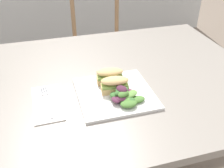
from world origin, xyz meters
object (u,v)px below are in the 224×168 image
dining_table (100,102)px  sandwich_half_back (110,75)px  plate_lunch (115,93)px  chair_wooden_far (100,46)px  fork_on_napkin (46,99)px  sandwich_half_front (115,84)px

dining_table → sandwich_half_back: size_ratio=12.25×
plate_lunch → chair_wooden_far: bearing=79.6°
chair_wooden_far → sandwich_half_back: (-0.19, -0.96, 0.33)m
chair_wooden_far → fork_on_napkin: chair_wooden_far is taller
sandwich_half_front → sandwich_half_back: (-0.00, 0.06, 0.00)m
chair_wooden_far → sandwich_half_front: 1.09m
fork_on_napkin → sandwich_half_front: bearing=-4.6°
dining_table → chair_wooden_far: 0.95m
dining_table → chair_wooden_far: chair_wooden_far is taller
dining_table → sandwich_half_front: bearing=-74.7°
sandwich_half_front → dining_table: bearing=105.3°
dining_table → chair_wooden_far: (0.22, 0.91, -0.17)m
chair_wooden_far → dining_table: bearing=-103.5°
sandwich_half_back → plate_lunch: bearing=-90.5°
dining_table → fork_on_napkin: 0.26m
chair_wooden_far → plate_lunch: (-0.19, -1.03, 0.30)m
sandwich_half_front → sandwich_half_back: size_ratio=1.00×
dining_table → fork_on_napkin: bearing=-157.0°
dining_table → sandwich_half_back: bearing=-58.2°
sandwich_half_front → plate_lunch: bearing=-98.6°
dining_table → plate_lunch: plate_lunch is taller
chair_wooden_far → fork_on_napkin: size_ratio=4.68×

